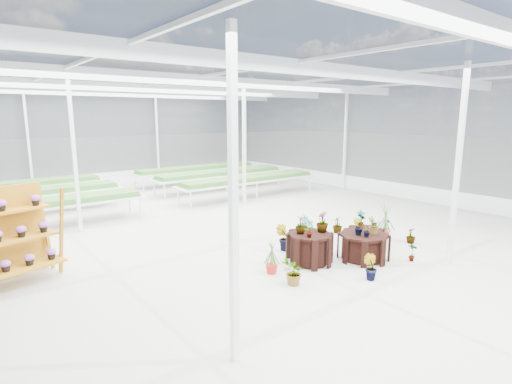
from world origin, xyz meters
TOP-DOWN VIEW (x-y plane):
  - ground_plane at (0.00, 0.00)m, footprint 24.00×24.00m
  - greenhouse_shell at (0.00, 0.00)m, footprint 18.00×24.00m
  - steel_frame at (0.00, 0.00)m, footprint 18.00×24.00m
  - nursery_benches at (0.00, 7.20)m, footprint 16.00×7.00m
  - plinth_tall at (0.51, -1.97)m, footprint 1.26×1.26m
  - plinth_mid at (1.71, -2.57)m, footprint 1.28×1.28m
  - plinth_low at (2.71, -1.87)m, footprint 1.00×1.00m
  - shelf_rack at (-5.08, 0.90)m, footprint 2.03×1.39m
  - nursery_plants at (1.42, -1.99)m, footprint 5.10×3.03m

SIDE VIEW (x-z plane):
  - ground_plane at x=0.00m, z-range 0.00..0.00m
  - plinth_low at x=2.71m, z-range 0.00..0.42m
  - plinth_mid at x=1.71m, z-range 0.00..0.62m
  - plinth_tall at x=0.51m, z-range 0.00..0.72m
  - nursery_benches at x=0.00m, z-range 0.00..0.84m
  - nursery_plants at x=1.42m, z-range -0.10..1.11m
  - shelf_rack at x=-5.08m, z-range 0.00..1.96m
  - greenhouse_shell at x=0.00m, z-range 0.00..4.50m
  - steel_frame at x=0.00m, z-range 0.00..4.50m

